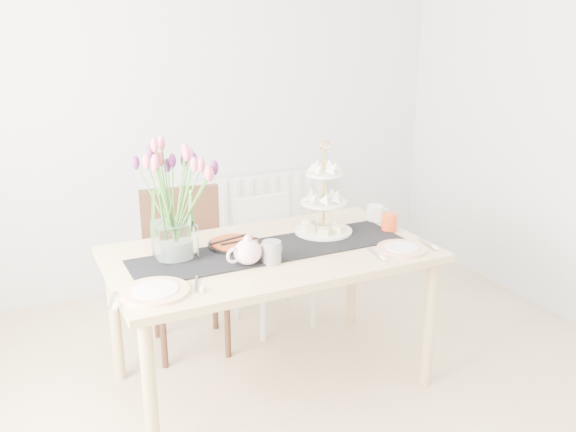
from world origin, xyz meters
name	(u,v)px	position (x,y,z in m)	size (l,w,h in m)	color
room_shell	(356,175)	(0.00, 0.00, 1.30)	(4.50, 4.50, 4.50)	tan
radiator	(254,214)	(0.50, 2.19, 0.45)	(1.20, 0.08, 0.60)	white
dining_table	(271,265)	(-0.03, 0.73, 0.67)	(1.60, 0.90, 0.75)	tan
chair_brown	(185,256)	(-0.29, 1.35, 0.54)	(0.52, 0.52, 0.93)	#382114
chair_white	(269,251)	(0.27, 1.41, 0.46)	(0.42, 0.42, 0.80)	silver
table_runner	(271,250)	(-0.03, 0.73, 0.75)	(1.40, 0.35, 0.01)	black
tulip_vase	(171,185)	(-0.49, 0.83, 1.12)	(0.67, 0.67, 0.57)	silver
cake_stand	(324,210)	(0.34, 0.84, 0.88)	(0.31, 0.31, 0.46)	gold
teapot	(248,252)	(-0.20, 0.60, 0.82)	(0.21, 0.17, 0.14)	white
cream_jug	(375,213)	(0.71, 0.90, 0.80)	(0.09, 0.09, 0.09)	white
tart_tin	(234,244)	(-0.17, 0.85, 0.77)	(0.27, 0.27, 0.03)	black
mug_grey	(272,252)	(-0.09, 0.57, 0.80)	(0.09, 0.09, 0.11)	gray
mug_orange	(389,222)	(0.68, 0.72, 0.80)	(0.08, 0.08, 0.10)	#DC4418
plate_left	(156,291)	(-0.67, 0.48, 0.76)	(0.29, 0.29, 0.02)	silver
plate_right	(402,249)	(0.57, 0.45, 0.76)	(0.25, 0.25, 0.01)	silver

